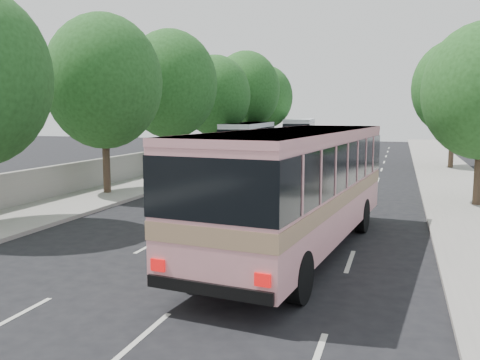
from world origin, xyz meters
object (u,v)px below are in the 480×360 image
at_px(tour_coach_front, 249,139).
at_px(white_pickup, 244,180).
at_px(pink_bus, 298,177).
at_px(tour_coach_rear, 300,132).
at_px(pink_taxi, 286,195).

bearing_deg(tour_coach_front, white_pickup, -79.06).
xyz_separation_m(pink_bus, tour_coach_front, (-8.92, 25.19, -0.26)).
xyz_separation_m(pink_bus, tour_coach_rear, (-7.12, 37.76, -0.15)).
bearing_deg(white_pickup, tour_coach_rear, 102.21).
distance_m(pink_taxi, white_pickup, 5.36).
relative_size(pink_bus, tour_coach_rear, 0.98).
bearing_deg(white_pickup, pink_bus, -57.72).
relative_size(pink_taxi, white_pickup, 0.92).
bearing_deg(pink_taxi, pink_bus, -72.97).
relative_size(pink_bus, tour_coach_front, 1.04).
bearing_deg(white_pickup, tour_coach_front, 112.82).
bearing_deg(pink_taxi, tour_coach_rear, 101.26).
relative_size(pink_taxi, tour_coach_front, 0.40).
bearing_deg(tour_coach_rear, white_pickup, -91.92).
height_order(pink_bus, tour_coach_front, pink_bus).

